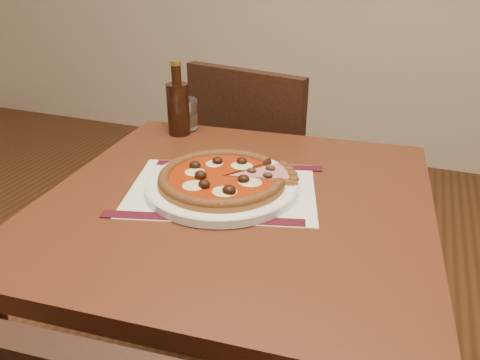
% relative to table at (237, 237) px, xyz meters
% --- Properties ---
extents(table, '(0.87, 0.87, 0.75)m').
position_rel_table_xyz_m(table, '(0.00, 0.00, 0.00)').
color(table, '#592715').
rests_on(table, ground).
extents(chair_far, '(0.50, 0.50, 0.89)m').
position_rel_table_xyz_m(chair_far, '(-0.16, 0.63, -0.14)').
color(chair_far, black).
rests_on(chair_far, ground).
extents(placemat, '(0.46, 0.38, 0.00)m').
position_rel_table_xyz_m(placemat, '(-0.04, 0.02, 0.10)').
color(placemat, silver).
rests_on(placemat, table).
extents(plate, '(0.33, 0.33, 0.02)m').
position_rel_table_xyz_m(plate, '(-0.04, 0.02, 0.11)').
color(plate, white).
rests_on(plate, placemat).
extents(pizza, '(0.28, 0.28, 0.04)m').
position_rel_table_xyz_m(pizza, '(-0.04, 0.02, 0.13)').
color(pizza, '#A75D28').
rests_on(pizza, plate).
extents(ham_slice, '(0.15, 0.12, 0.02)m').
position_rel_table_xyz_m(ham_slice, '(0.04, 0.08, 0.13)').
color(ham_slice, '#A75D28').
rests_on(ham_slice, plate).
extents(water_glass, '(0.08, 0.08, 0.09)m').
position_rel_table_xyz_m(water_glass, '(-0.29, 0.34, 0.15)').
color(water_glass, white).
rests_on(water_glass, table).
extents(bottle, '(0.06, 0.06, 0.21)m').
position_rel_table_xyz_m(bottle, '(-0.29, 0.30, 0.18)').
color(bottle, '#371B0D').
rests_on(bottle, table).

